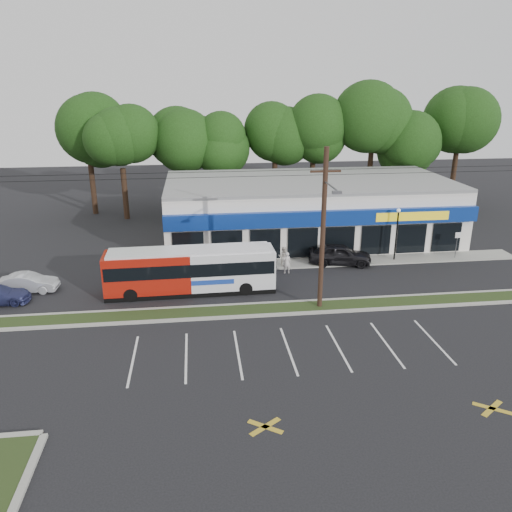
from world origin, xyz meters
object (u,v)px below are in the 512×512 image
Objects in this scene: pedestrian_a at (287,263)px; pedestrian_b at (283,257)px; utility_pole at (321,225)px; lamp_post at (397,228)px; car_silver at (28,283)px; sign_post at (457,240)px; car_dark at (340,254)px; metrobus at (191,270)px.

pedestrian_a is 1.03× the size of pedestrian_b.
utility_pole reaches higher than pedestrian_b.
lamp_post reaches higher than car_silver.
sign_post is (13.17, 7.65, -3.86)m from utility_pole.
pedestrian_a is at bearing -169.20° from lamp_post.
utility_pole is 9.57m from car_dark.
pedestrian_b is at bearing 28.57° from metrobus.
car_silver is (-26.95, -2.93, -2.03)m from lamp_post.
sign_post reaches higher than pedestrian_b.
pedestrian_b is at bearing 96.27° from utility_pole.
car_silver is (-22.40, -2.63, -0.18)m from car_dark.
utility_pole is 20.00m from car_silver.
pedestrian_a is at bearing 109.95° from pedestrian_b.
car_silver is at bearing -173.79° from lamp_post.
pedestrian_b is (7.01, 4.00, -0.79)m from metrobus.
car_silver is 2.39× the size of pedestrian_b.
utility_pole is 8.90m from pedestrian_b.
metrobus is 11.07m from car_silver.
utility_pole is 9.42m from metrobus.
pedestrian_a is at bearing 97.69° from utility_pole.
metrobus is at bearing -169.02° from sign_post.
car_silver is at bearing 165.26° from utility_pole.
utility_pole is 10.40× the size of car_dark.
metrobus is 2.92× the size of car_silver.
lamp_post is 4.93m from car_dark.
pedestrian_a reaches higher than car_dark.
sign_post reaches higher than car_dark.
pedestrian_b is at bearing -89.91° from pedestrian_a.
lamp_post is at bearing -158.14° from pedestrian_b.
metrobus is at bearing 121.07° from car_dark.
car_silver is (-18.78, 4.94, -4.78)m from utility_pole.
sign_post is 1.34× the size of pedestrian_a.
sign_post is at bearing -159.75° from pedestrian_b.
pedestrian_a reaches higher than car_silver.
car_dark is 4.44m from pedestrian_b.
metrobus is at bearing -94.63° from car_silver.
utility_pole reaches higher than sign_post.
metrobus is 6.80× the size of pedestrian_a.
car_dark is at bearing -176.23° from lamp_post.
utility_pole is 22.47× the size of sign_post.
utility_pole is at bearing -25.66° from metrobus.
lamp_post reaches higher than pedestrian_b.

